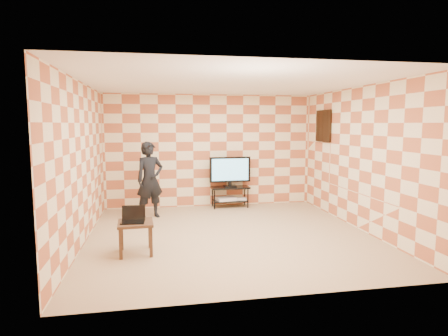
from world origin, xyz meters
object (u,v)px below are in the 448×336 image
Objects in this scene: tv at (230,170)px; person at (150,180)px; tv_stand at (230,192)px; side_table at (136,227)px.

person reaches higher than tv.
tv_stand is 2.04m from person.
tv is 0.61× the size of person.
tv reaches higher than side_table.
tv_stand is 0.53m from tv.
person is at bearing -160.29° from tv_stand.
person is at bearing -160.37° from tv.
side_table is 2.30m from person.
side_table is at bearing -118.10° from person.
tv_stand is 0.93× the size of tv.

